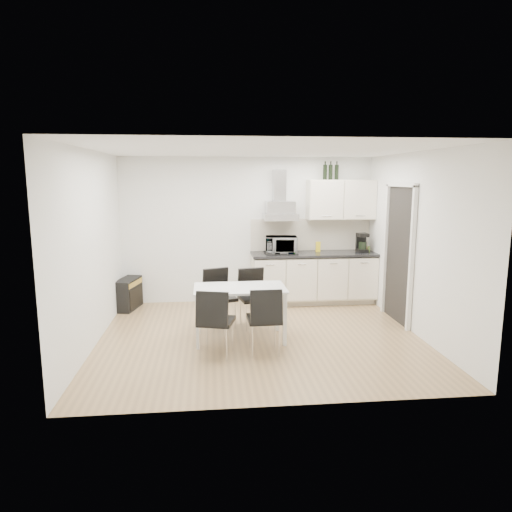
{
  "coord_description": "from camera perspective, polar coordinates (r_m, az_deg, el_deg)",
  "views": [
    {
      "loc": [
        -0.69,
        -6.15,
        2.23
      ],
      "look_at": [
        -0.02,
        0.41,
        1.1
      ],
      "focal_mm": 32.0,
      "sensor_mm": 36.0,
      "label": 1
    }
  ],
  "objects": [
    {
      "name": "chair_near_right",
      "position": [
        5.89,
        1.01,
        -7.98
      ],
      "size": [
        0.45,
        0.51,
        0.88
      ],
      "primitive_type": null,
      "rotation": [
        0.0,
        0.0,
        0.02
      ],
      "color": "black",
      "rests_on": "ground"
    },
    {
      "name": "doorway",
      "position": [
        7.4,
        17.3,
        0.1
      ],
      "size": [
        0.08,
        1.04,
        2.1
      ],
      "primitive_type": "cube",
      "color": "white",
      "rests_on": "ground"
    },
    {
      "name": "wall_left",
      "position": [
        6.42,
        -19.87,
        0.8
      ],
      "size": [
        0.1,
        4.0,
        2.6
      ],
      "primitive_type": "cube",
      "color": "white",
      "rests_on": "ground"
    },
    {
      "name": "ceiling",
      "position": [
        6.2,
        0.55,
        13.14
      ],
      "size": [
        4.5,
        4.5,
        0.0
      ],
      "primitive_type": "plane",
      "color": "white",
      "rests_on": "wall_back"
    },
    {
      "name": "ground",
      "position": [
        6.58,
        0.51,
        -10.09
      ],
      "size": [
        4.5,
        4.5,
        0.0
      ],
      "primitive_type": "plane",
      "color": "#A28255",
      "rests_on": "ground"
    },
    {
      "name": "kitchenette",
      "position": [
        8.23,
        7.41,
        -0.15
      ],
      "size": [
        2.22,
        0.64,
        2.52
      ],
      "color": "beige",
      "rests_on": "ground"
    },
    {
      "name": "wall_front",
      "position": [
        4.31,
        3.48,
        -2.77
      ],
      "size": [
        4.5,
        0.1,
        2.6
      ],
      "primitive_type": "cube",
      "color": "white",
      "rests_on": "ground"
    },
    {
      "name": "floor_speaker",
      "position": [
        8.32,
        -5.52,
        -4.77
      ],
      "size": [
        0.2,
        0.19,
        0.31
      ],
      "primitive_type": "cube",
      "rotation": [
        0.0,
        0.0,
        -0.12
      ],
      "color": "black",
      "rests_on": "ground"
    },
    {
      "name": "wall_right",
      "position": [
        6.88,
        19.49,
        1.39
      ],
      "size": [
        0.1,
        4.0,
        2.6
      ],
      "primitive_type": "cube",
      "color": "white",
      "rests_on": "ground"
    },
    {
      "name": "chair_near_left",
      "position": [
        5.83,
        -4.99,
        -8.22
      ],
      "size": [
        0.56,
        0.6,
        0.88
      ],
      "primitive_type": null,
      "rotation": [
        0.0,
        0.0,
        -0.26
      ],
      "color": "black",
      "rests_on": "ground"
    },
    {
      "name": "dining_table",
      "position": [
        6.31,
        -2.03,
        -4.74
      ],
      "size": [
        1.26,
        0.72,
        0.75
      ],
      "rotation": [
        0.0,
        0.0,
        0.01
      ],
      "color": "white",
      "rests_on": "ground"
    },
    {
      "name": "chair_far_right",
      "position": [
        6.87,
        -0.22,
        -5.38
      ],
      "size": [
        0.53,
        0.57,
        0.88
      ],
      "primitive_type": null,
      "rotation": [
        0.0,
        0.0,
        3.33
      ],
      "color": "black",
      "rests_on": "ground"
    },
    {
      "name": "guitar_amp",
      "position": [
        8.17,
        -15.65,
        -4.56
      ],
      "size": [
        0.41,
        0.68,
        0.53
      ],
      "rotation": [
        0.0,
        0.0,
        -0.23
      ],
      "color": "black",
      "rests_on": "ground"
    },
    {
      "name": "wall_back",
      "position": [
        8.24,
        -1.02,
        3.24
      ],
      "size": [
        4.5,
        0.1,
        2.6
      ],
      "primitive_type": "cube",
      "color": "white",
      "rests_on": "ground"
    },
    {
      "name": "chair_far_left",
      "position": [
        6.89,
        -4.49,
        -5.37
      ],
      "size": [
        0.58,
        0.62,
        0.88
      ],
      "primitive_type": null,
      "rotation": [
        0.0,
        0.0,
        3.49
      ],
      "color": "black",
      "rests_on": "ground"
    }
  ]
}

